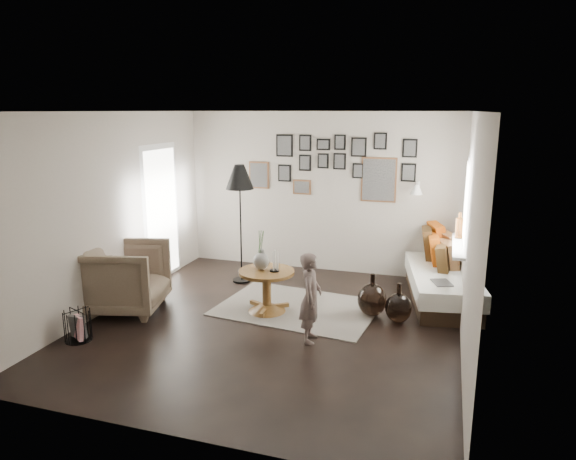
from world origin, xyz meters
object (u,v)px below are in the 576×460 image
(pedestal_table, at_px, (267,293))
(magazine_basket, at_px, (78,325))
(demijohn_small, at_px, (398,308))
(vase, at_px, (261,258))
(demijohn_large, at_px, (372,300))
(armchair, at_px, (125,278))
(child, at_px, (311,298))
(floor_lamp, at_px, (240,181))
(daybed, at_px, (442,278))

(pedestal_table, bearing_deg, magazine_basket, -140.82)
(magazine_basket, distance_m, demijohn_small, 3.86)
(vase, distance_m, demijohn_small, 1.86)
(pedestal_table, distance_m, demijohn_large, 1.38)
(demijohn_large, xyz_separation_m, demijohn_small, (0.35, -0.12, -0.02))
(vase, height_order, armchair, vase)
(armchair, distance_m, demijohn_large, 3.26)
(vase, bearing_deg, child, -38.88)
(vase, relative_size, demijohn_large, 0.92)
(floor_lamp, height_order, child, floor_lamp)
(vase, distance_m, floor_lamp, 1.52)
(demijohn_small, bearing_deg, pedestal_table, -174.33)
(magazine_basket, bearing_deg, armchair, 90.11)
(daybed, relative_size, floor_lamp, 1.14)
(pedestal_table, height_order, demijohn_small, pedestal_table)
(pedestal_table, xyz_separation_m, child, (0.77, -0.67, 0.26))
(floor_lamp, relative_size, child, 1.73)
(armchair, bearing_deg, demijohn_large, -89.95)
(vase, relative_size, demijohn_small, 1.01)
(demijohn_small, distance_m, child, 1.29)
(floor_lamp, bearing_deg, pedestal_table, -53.00)
(daybed, bearing_deg, demijohn_small, -125.67)
(magazine_basket, bearing_deg, pedestal_table, 39.18)
(armchair, bearing_deg, vase, -87.15)
(child, bearing_deg, floor_lamp, 35.61)
(floor_lamp, distance_m, magazine_basket, 3.06)
(daybed, xyz_separation_m, demijohn_small, (-0.50, -1.04, -0.11))
(vase, bearing_deg, armchair, -163.05)
(child, bearing_deg, magazine_basket, 100.56)
(armchair, bearing_deg, floor_lamp, -46.82)
(daybed, height_order, floor_lamp, floor_lamp)
(magazine_basket, bearing_deg, daybed, 33.77)
(demijohn_large, bearing_deg, floor_lamp, 160.21)
(daybed, relative_size, armchair, 2.07)
(demijohn_large, height_order, child, child)
(pedestal_table, xyz_separation_m, floor_lamp, (-0.80, 1.06, 1.31))
(pedestal_table, height_order, magazine_basket, pedestal_table)
(floor_lamp, distance_m, demijohn_large, 2.65)
(floor_lamp, bearing_deg, daybed, 2.78)
(demijohn_large, bearing_deg, daybed, 47.09)
(armchair, relative_size, demijohn_large, 1.77)
(pedestal_table, distance_m, demijohn_small, 1.70)
(armchair, height_order, demijohn_small, armchair)
(daybed, relative_size, demijohn_large, 3.66)
(vase, relative_size, floor_lamp, 0.29)
(floor_lamp, bearing_deg, child, -47.70)
(pedestal_table, height_order, vase, vase)
(armchair, relative_size, child, 0.95)
(child, bearing_deg, pedestal_table, 42.50)
(daybed, xyz_separation_m, armchair, (-4.00, -1.71, 0.15))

